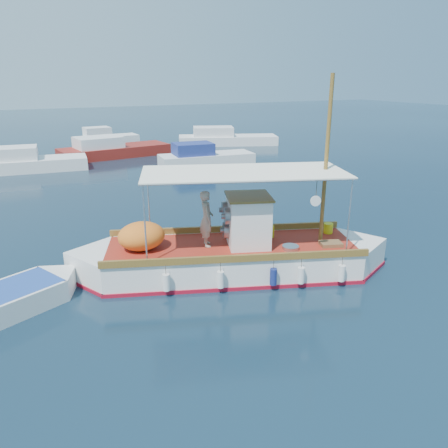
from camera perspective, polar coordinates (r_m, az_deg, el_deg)
name	(u,v)px	position (r m, az deg, el deg)	size (l,w,h in m)	color
ground	(241,262)	(14.73, 2.24, -4.94)	(160.00, 160.00, 0.00)	black
fishing_caique	(230,256)	(13.75, 0.76, -4.24)	(9.59, 5.13, 6.21)	white
bg_boat_nw	(30,163)	(31.58, -24.05, 7.25)	(6.94, 3.10, 1.80)	silver
bg_boat_n	(112,150)	(35.09, -14.48, 9.28)	(8.54, 3.87, 1.80)	maroon
bg_boat_ne	(204,158)	(30.67, -2.65, 8.55)	(6.69, 2.84, 1.80)	silver
bg_boat_e	(225,139)	(40.29, 0.09, 11.02)	(9.15, 5.58, 1.80)	silver
bg_boat_far_n	(105,139)	(41.68, -15.27, 10.64)	(5.64, 2.38, 1.80)	silver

